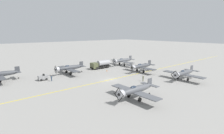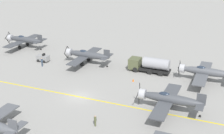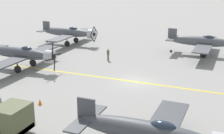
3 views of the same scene
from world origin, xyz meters
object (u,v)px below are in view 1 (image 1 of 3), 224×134
airplane_near_left (184,73)px  fuel_tanker (101,64)px  tow_tractor (43,77)px  airplane_mid_right (69,68)px  airplane_near_center (141,66)px  traffic_cone (107,71)px  airplane_mid_left (136,90)px  ground_crew_inspecting (143,78)px  airplane_near_right (123,61)px  ground_crew_walking (51,78)px

airplane_near_left → fuel_tanker: size_ratio=1.50×
tow_tractor → airplane_mid_right: bearing=-76.7°
airplane_near_left → airplane_near_center: bearing=1.8°
airplane_near_center → traffic_cone: (8.36, 8.34, -1.74)m
airplane_mid_right → traffic_cone: bearing=-103.5°
airplane_mid_right → airplane_mid_left: bearing=-170.7°
airplane_mid_left → ground_crew_inspecting: 14.03m
airplane_mid_right → traffic_cone: 12.83m
airplane_near_right → ground_crew_inspecting: 23.87m
airplane_near_left → airplane_mid_right: 35.19m
airplane_mid_left → airplane_near_center: size_ratio=1.00×
airplane_near_right → airplane_mid_left: bearing=151.1°
airplane_near_center → traffic_cone: bearing=44.2°
fuel_tanker → airplane_near_center: bearing=-153.3°
airplane_near_right → airplane_mid_right: 23.61m
airplane_near_center → traffic_cone: 11.94m
airplane_near_right → tow_tractor: size_ratio=4.62×
tow_tractor → ground_crew_walking: size_ratio=1.44×
airplane_mid_left → airplane_mid_right: (28.83, 0.35, 0.00)m
airplane_mid_right → tow_tractor: bearing=112.0°
fuel_tanker → tow_tractor: 22.58m
airplane_near_right → traffic_cone: airplane_near_right is taller
tow_tractor → ground_crew_walking: 2.94m
fuel_tanker → tow_tractor: fuel_tanker is taller
tow_tractor → traffic_cone: tow_tractor is taller
ground_crew_walking → ground_crew_inspecting: (-16.31, -19.70, -0.10)m
airplane_near_right → traffic_cone: (-4.57, 11.83, -1.74)m
airplane_near_center → ground_crew_inspecting: (-7.87, 8.17, -1.13)m
airplane_near_left → tow_tractor: airplane_near_left is taller
airplane_near_center → fuel_tanker: (13.87, 6.99, -0.50)m
airplane_mid_left → tow_tractor: (26.64, 9.61, -1.22)m
tow_tractor → traffic_cone: size_ratio=4.73×
airplane_near_center → traffic_cone: size_ratio=21.82×
fuel_tanker → ground_crew_inspecting: 21.78m
airplane_mid_left → tow_tractor: airplane_mid_left is taller
airplane_near_right → airplane_near_center: bearing=175.1°
ground_crew_walking → traffic_cone: (-0.08, -19.53, -0.71)m
airplane_near_center → ground_crew_walking: 29.14m
airplane_near_left → tow_tractor: 40.15m
airplane_near_left → tow_tractor: bearing=45.8°
traffic_cone → ground_crew_walking: bearing=89.8°
airplane_near_center → tow_tractor: (10.96, 29.37, -1.22)m
ground_crew_walking → airplane_near_center: bearing=-106.8°
airplane_mid_right → ground_crew_inspecting: size_ratio=7.39×
airplane_near_right → ground_crew_inspecting: airplane_near_right is taller
airplane_near_left → airplane_mid_left: bearing=88.4°
airplane_near_center → fuel_tanker: 15.54m
airplane_near_center → fuel_tanker: size_ratio=1.50×
fuel_tanker → ground_crew_walking: 21.59m
fuel_tanker → airplane_near_left: bearing=-163.0°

